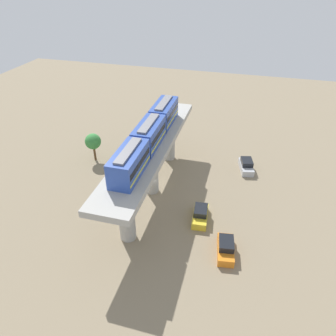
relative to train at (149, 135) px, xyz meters
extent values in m
plane|color=#84755B|center=(0.00, 0.46, -9.33)|extent=(120.00, 120.00, 0.00)
cylinder|color=#A8A59E|center=(0.00, -8.91, -5.83)|extent=(1.90, 1.90, 7.00)
cylinder|color=#A8A59E|center=(0.00, 0.46, -5.83)|extent=(1.90, 1.90, 7.00)
cylinder|color=#A8A59E|center=(0.00, 9.84, -5.83)|extent=(1.90, 1.90, 7.00)
cube|color=#A8A59E|center=(0.00, 0.46, -1.93)|extent=(5.20, 28.85, 0.80)
cube|color=#2D4CA5|center=(0.00, -6.95, -0.03)|extent=(2.60, 6.60, 3.00)
cube|color=black|center=(0.00, -6.95, 0.22)|extent=(2.64, 6.07, 0.70)
cube|color=yellow|center=(0.00, -6.95, -0.78)|extent=(2.64, 6.34, 0.24)
cube|color=slate|center=(0.00, -6.95, 1.59)|extent=(1.10, 5.61, 0.24)
cube|color=#2D4CA5|center=(0.00, 0.00, -0.03)|extent=(2.60, 6.60, 3.00)
cube|color=black|center=(0.00, 0.00, 0.22)|extent=(2.64, 6.07, 0.70)
cube|color=yellow|center=(0.00, 0.00, -0.78)|extent=(2.64, 6.34, 0.24)
cube|color=slate|center=(0.00, 0.00, 1.59)|extent=(1.10, 5.61, 0.24)
cube|color=#2D4CA5|center=(0.00, 6.95, -0.03)|extent=(2.60, 6.60, 3.00)
cube|color=black|center=(0.00, 6.95, 0.22)|extent=(2.64, 6.07, 0.70)
cube|color=yellow|center=(0.00, 6.95, -0.78)|extent=(2.64, 6.34, 0.24)
cube|color=slate|center=(0.00, 6.95, 1.59)|extent=(1.10, 5.61, 0.24)
cube|color=yellow|center=(7.75, -3.62, -8.83)|extent=(2.16, 4.34, 1.00)
cube|color=black|center=(7.75, -3.47, -7.95)|extent=(1.83, 2.43, 0.76)
cube|color=#B2B5BA|center=(12.70, 9.56, -8.83)|extent=(2.72, 4.50, 1.00)
cube|color=black|center=(12.70, 9.71, -7.95)|extent=(2.13, 2.62, 0.76)
cube|color=orange|center=(11.49, -8.33, -8.83)|extent=(2.37, 4.41, 1.00)
cube|color=black|center=(11.49, -8.18, -7.95)|extent=(1.95, 2.51, 0.76)
cylinder|color=brown|center=(-11.69, 6.06, -7.95)|extent=(0.36, 0.36, 2.75)
sphere|color=#38843D|center=(-11.69, 6.06, -5.87)|extent=(2.57, 2.57, 2.57)
cylinder|color=brown|center=(-4.73, 9.01, -7.80)|extent=(0.36, 0.36, 3.06)
sphere|color=#2D7233|center=(-4.73, 9.01, -5.46)|extent=(2.94, 2.94, 2.94)
camera|label=1|loc=(11.58, -33.33, 18.33)|focal=33.31mm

